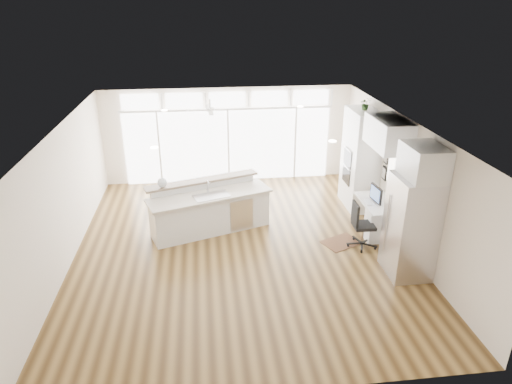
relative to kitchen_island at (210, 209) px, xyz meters
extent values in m
cube|color=#483016|center=(0.62, -0.84, -0.57)|extent=(7.00, 8.00, 0.02)
cube|color=silver|center=(0.62, -0.84, 2.14)|extent=(7.00, 8.00, 0.02)
cube|color=#EFE2CF|center=(0.62, 3.16, 0.79)|extent=(7.00, 0.04, 2.70)
cube|color=#EFE2CF|center=(0.62, -4.84, 0.79)|extent=(7.00, 0.04, 2.70)
cube|color=#EFE2CF|center=(-2.88, -0.84, 0.79)|extent=(0.04, 8.00, 2.70)
cube|color=#EFE2CF|center=(4.12, -0.84, 0.79)|extent=(0.04, 8.00, 2.70)
cube|color=white|center=(0.62, 3.10, 0.49)|extent=(5.80, 0.06, 2.08)
cube|color=white|center=(0.62, 3.10, 1.82)|extent=(5.90, 0.06, 0.40)
cube|color=white|center=(4.08, -0.54, 0.99)|extent=(0.04, 0.85, 0.85)
cube|color=white|center=(0.12, 1.96, 1.92)|extent=(1.16, 1.16, 0.32)
cube|color=white|center=(0.62, -0.64, 2.12)|extent=(3.40, 3.00, 0.02)
cube|color=white|center=(3.79, 0.96, 0.69)|extent=(0.64, 1.20, 2.50)
cube|color=white|center=(3.75, -0.54, -0.18)|extent=(0.72, 1.30, 0.76)
cube|color=white|center=(3.79, -0.54, 1.79)|extent=(0.64, 1.30, 0.64)
cube|color=silver|center=(3.73, -2.19, 0.44)|extent=(0.76, 0.90, 2.00)
cube|color=white|center=(3.79, -2.19, 1.74)|extent=(0.64, 0.90, 0.60)
cube|color=black|center=(4.08, 0.08, 0.84)|extent=(0.06, 0.22, 0.80)
cube|color=white|center=(0.00, 0.00, 0.00)|extent=(2.99, 1.90, 1.11)
cube|color=#361D11|center=(2.84, -0.92, -0.55)|extent=(0.96, 0.85, 0.01)
cube|color=black|center=(3.23, -1.13, -0.04)|extent=(0.55, 0.51, 1.03)
sphere|color=silver|center=(-1.03, 0.07, 0.67)|extent=(0.28, 0.28, 0.22)
cube|color=black|center=(3.67, -0.54, 0.41)|extent=(0.13, 0.50, 0.41)
cube|color=silver|center=(3.50, -0.54, 0.21)|extent=(0.17, 0.33, 0.02)
imported|color=#305424|center=(3.79, 0.96, 2.06)|extent=(0.28, 0.31, 0.23)
camera|label=1|loc=(-0.09, -9.42, 4.47)|focal=32.00mm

